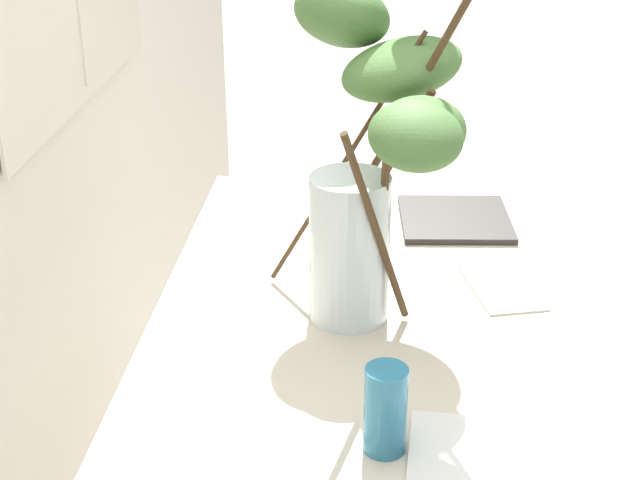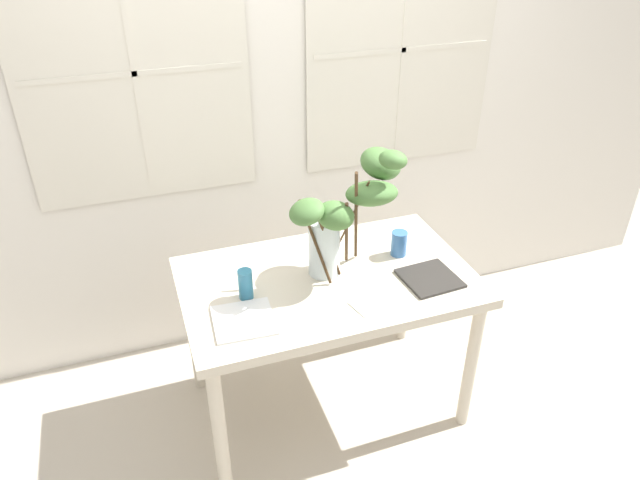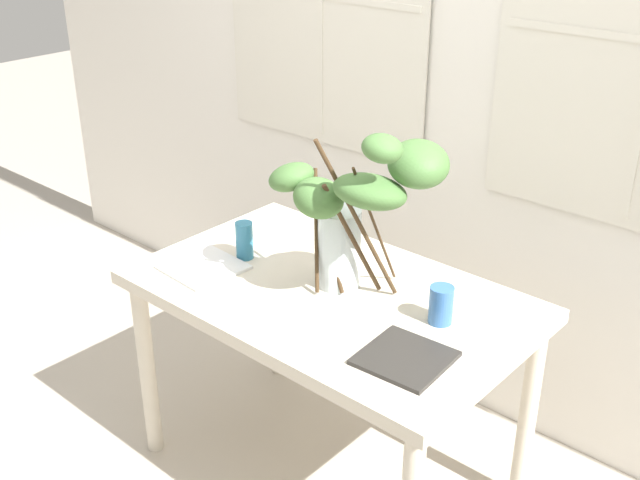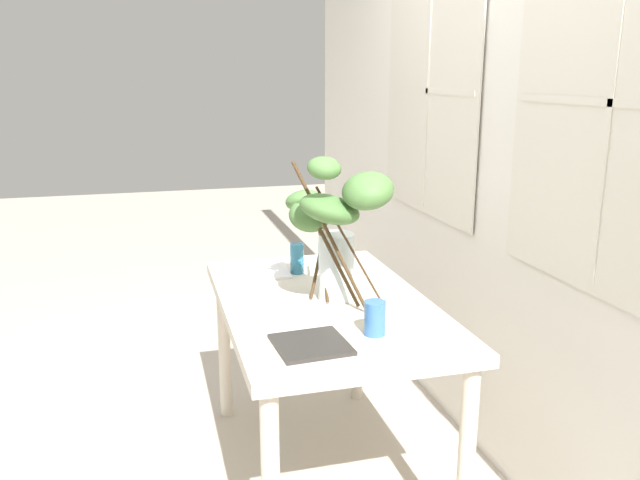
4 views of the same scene
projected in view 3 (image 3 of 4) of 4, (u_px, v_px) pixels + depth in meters
ground at (328, 472)px, 2.86m from camera, size 14.00×14.00×0.00m
back_wall_with_windows at (475, 27)px, 2.74m from camera, size 5.11×0.14×2.99m
dining_table at (329, 314)px, 2.57m from camera, size 1.28×0.79×0.77m
vase_with_branches at (354, 206)px, 2.34m from camera, size 0.59×0.38×0.61m
drinking_glass_blue_left at (244, 240)px, 2.71m from camera, size 0.06×0.06×0.13m
drinking_glass_blue_right at (441, 305)px, 2.33m from camera, size 0.07×0.07×0.12m
plate_square_left at (203, 267)px, 2.66m from camera, size 0.25×0.25×0.01m
plate_square_right at (405, 358)px, 2.17m from camera, size 0.25×0.25×0.01m
napkin_folded at (307, 331)px, 2.30m from camera, size 0.21×0.16×0.00m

